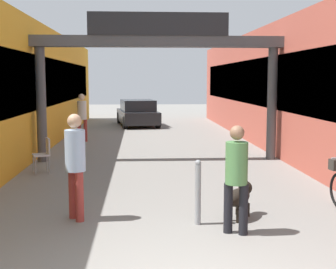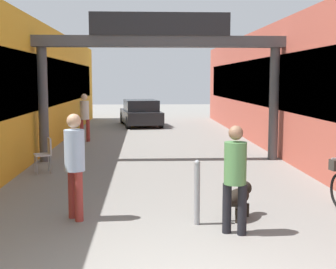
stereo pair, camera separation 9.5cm
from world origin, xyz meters
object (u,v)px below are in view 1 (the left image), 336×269
Objects in this scene: dog_on_leash at (240,196)px; pedestrian_carrying_crate at (82,114)px; pedestrian_companion at (75,159)px; bollard_post_metal at (198,192)px; cafe_chair_aluminium_nearer at (44,152)px; parked_car_black at (138,113)px; pedestrian_with_dog at (236,172)px.

pedestrian_carrying_crate is at bearing 110.95° from dog_on_leash.
bollard_post_metal is (2.02, -0.37, -0.49)m from pedestrian_companion.
pedestrian_companion reaches higher than cafe_chair_aluminium_nearer.
bollard_post_metal is at bearing -52.97° from cafe_chair_aluminium_nearer.
cafe_chair_aluminium_nearer is at bearing -92.26° from pedestrian_carrying_crate.
pedestrian_companion is 10.13m from pedestrian_carrying_crate.
bollard_post_metal is (-0.76, -0.32, 0.17)m from dog_on_leash.
pedestrian_carrying_crate is 6.46m from parked_car_black.
dog_on_leash is at bearing 73.97° from pedestrian_with_dog.
pedestrian_companion is at bearing -71.83° from cafe_chair_aluminium_nearer.
bollard_post_metal is 1.20× the size of cafe_chair_aluminium_nearer.
pedestrian_with_dog is 1.56× the size of bollard_post_metal.
pedestrian_companion reaches higher than parked_car_black.
parked_car_black is at bearing 96.29° from dog_on_leash.
pedestrian_with_dog is 0.40× the size of parked_car_black.
parked_car_black is (0.99, 16.17, -0.39)m from pedestrian_companion.
bollard_post_metal is at bearing 136.09° from pedestrian_with_dog.
parked_car_black reaches higher than cafe_chair_aluminium_nearer.
pedestrian_carrying_crate is 6.03m from cafe_chair_aluminium_nearer.
pedestrian_carrying_crate is at bearing 96.23° from pedestrian_companion.
bollard_post_metal is at bearing -73.39° from pedestrian_carrying_crate.
pedestrian_companion reaches higher than bollard_post_metal.
pedestrian_carrying_crate reaches higher than pedestrian_with_dog.
dog_on_leash is 5.82m from cafe_chair_aluminium_nearer.
pedestrian_carrying_crate is 1.70× the size of bollard_post_metal.
pedestrian_companion is 0.43× the size of parked_car_black.
pedestrian_companion reaches higher than dog_on_leash.
cafe_chair_aluminium_nearer is at bearing 127.03° from bollard_post_metal.
dog_on_leash is at bearing -69.05° from pedestrian_carrying_crate.
pedestrian_companion is 2.11m from bollard_post_metal.
pedestrian_with_dog is 11.53m from pedestrian_carrying_crate.
pedestrian_with_dog is 1.04m from dog_on_leash.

